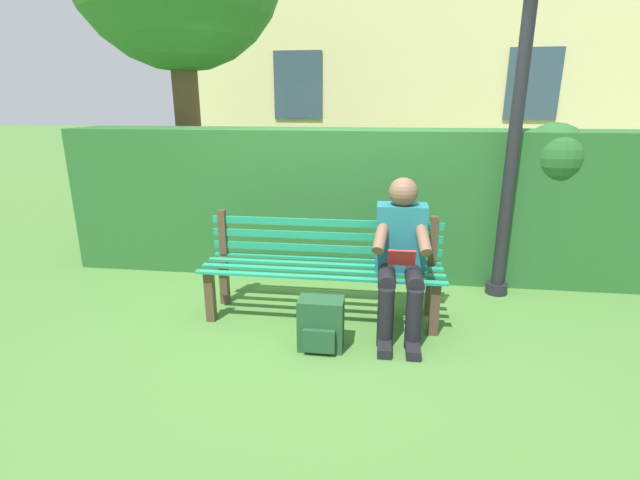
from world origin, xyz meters
The scene contains 7 objects.
ground centered at (0.00, 0.00, 0.00)m, with size 60.00×60.00×0.00m, color #477533.
park_bench centered at (0.00, -0.08, 0.44)m, with size 1.93×0.51×0.84m.
person_seated centered at (-0.62, 0.10, 0.63)m, with size 0.44×0.73×1.18m.
hedge_backdrop centered at (-0.26, -1.18, 0.76)m, with size 5.91×0.73×1.54m.
building_facade centered at (-0.94, -6.84, 3.60)m, with size 8.33×2.89×7.20m.
backpack centered at (-0.06, 0.49, 0.19)m, with size 0.32×0.27×0.38m.
lamp_post centered at (-1.56, -0.71, 2.31)m, with size 0.31×0.31×3.58m.
Camera 1 is at (-0.44, 3.43, 1.72)m, focal length 25.70 mm.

